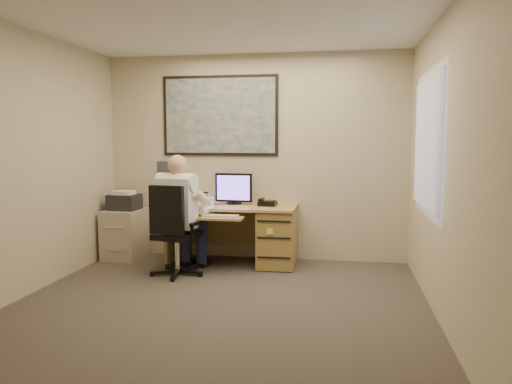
% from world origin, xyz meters
% --- Properties ---
extents(room_shell, '(4.00, 4.50, 2.70)m').
position_xyz_m(room_shell, '(0.00, 0.00, 1.35)').
color(room_shell, '#3E3730').
rests_on(room_shell, ground).
extents(desk, '(1.60, 0.97, 1.14)m').
position_xyz_m(desk, '(0.12, 1.90, 0.44)').
color(desk, tan).
rests_on(desk, ground).
extents(world_map, '(1.56, 0.03, 1.06)m').
position_xyz_m(world_map, '(-0.46, 2.23, 1.90)').
color(world_map, '#1E4C93').
rests_on(world_map, room_shell).
extents(wall_calendar, '(0.28, 0.01, 0.42)m').
position_xyz_m(wall_calendar, '(-1.21, 2.24, 1.08)').
color(wall_calendar, white).
rests_on(wall_calendar, room_shell).
extents(window_blinds, '(0.06, 1.40, 1.30)m').
position_xyz_m(window_blinds, '(1.97, 0.80, 1.55)').
color(window_blinds, white).
rests_on(window_blinds, room_shell).
extents(filing_cabinet, '(0.50, 0.59, 0.91)m').
position_xyz_m(filing_cabinet, '(-1.70, 1.91, 0.39)').
color(filing_cabinet, '#B2A690').
rests_on(filing_cabinet, ground).
extents(office_chair, '(0.74, 0.74, 1.07)m').
position_xyz_m(office_chair, '(-0.74, 1.19, 0.31)').
color(office_chair, black).
rests_on(office_chair, ground).
extents(person, '(0.75, 0.95, 1.41)m').
position_xyz_m(person, '(-0.74, 1.27, 0.70)').
color(person, white).
rests_on(person, office_chair).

